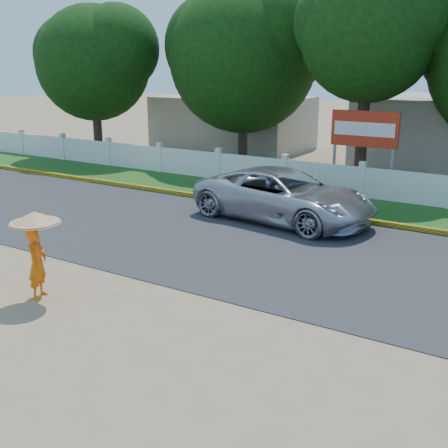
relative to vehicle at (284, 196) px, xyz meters
The scene contains 9 objects.
ground 7.20m from the vehicle, 81.68° to the right, with size 120.00×120.00×0.00m, color #9E8460.
road 2.89m from the vehicle, 68.16° to the right, with size 60.00×7.00×0.02m, color #38383A.
grass_verge 2.96m from the vehicle, 68.79° to the left, with size 60.00×3.50×0.03m, color #2D601E.
curb 1.58m from the vehicle, 43.06° to the left, with size 40.00×0.18×0.16m, color yellow.
fence 4.25m from the vehicle, 75.89° to the left, with size 40.00×0.10×1.10m, color silver.
building_far 14.93m from the vehicle, 126.95° to the left, with size 8.00×5.00×2.80m, color #B7AD99.
vehicle is the anchor object (origin of this frame).
monk_with_parasol 8.05m from the vehicle, 102.02° to the right, with size 1.01×1.01×1.83m.
billboard 5.43m from the vehicle, 82.88° to the left, with size 2.50×0.13×2.95m.
Camera 1 is at (6.14, -7.86, 4.68)m, focal length 45.00 mm.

